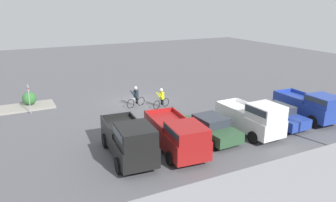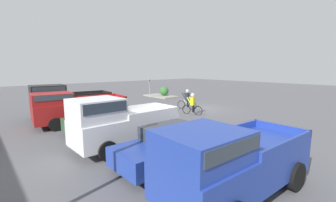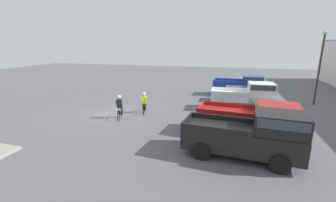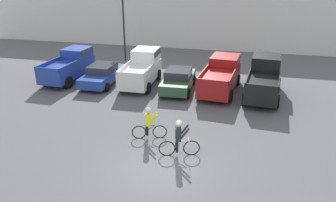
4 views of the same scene
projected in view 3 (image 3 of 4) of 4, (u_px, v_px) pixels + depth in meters
ground_plane at (110, 115)px, 17.44m from camera, size 80.00×80.00×0.00m
pickup_truck_0 at (241, 85)px, 23.60m from camera, size 2.28×5.04×2.15m
sedan_0 at (237, 94)px, 21.22m from camera, size 2.06×4.58×1.44m
pickup_truck_1 at (247, 96)px, 18.32m from camera, size 2.22×4.91×2.33m
sedan_1 at (238, 110)px, 16.00m from camera, size 2.14×4.43×1.49m
pickup_truck_2 at (253, 119)px, 13.07m from camera, size 2.61×5.67×2.09m
pickup_truck_3 at (251, 134)px, 10.49m from camera, size 2.51×5.55×2.38m
cyclist_0 at (120, 106)px, 16.47m from camera, size 1.79×0.62×1.75m
cyclist_1 at (144, 102)px, 17.79m from camera, size 1.68×0.60×1.68m
lamppost at (320, 62)px, 19.45m from camera, size 0.36×0.36×6.41m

